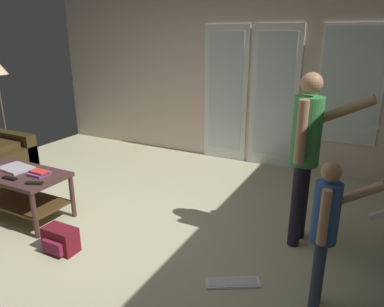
% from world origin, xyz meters
% --- Properties ---
extents(ground_plane, '(6.29, 5.49, 0.02)m').
position_xyz_m(ground_plane, '(0.00, 0.00, -0.01)').
color(ground_plane, '#B5B08B').
extents(wall_back_with_doors, '(6.29, 0.09, 2.93)m').
position_xyz_m(wall_back_with_doors, '(0.08, 2.71, 1.42)').
color(wall_back_with_doors, beige).
rests_on(wall_back_with_doors, ground_plane).
extents(coffee_table, '(1.08, 0.57, 0.52)m').
position_xyz_m(coffee_table, '(-1.16, -0.18, 0.38)').
color(coffee_table, '#442A27').
rests_on(coffee_table, ground_plane).
extents(person_adult, '(0.70, 0.44, 1.62)m').
position_xyz_m(person_adult, '(1.64, 0.70, 0.97)').
color(person_adult, '#201E2D').
rests_on(person_adult, ground_plane).
extents(person_child, '(0.48, 0.31, 1.14)m').
position_xyz_m(person_child, '(1.95, -0.16, 0.68)').
color(person_child, '#363D5C').
rests_on(person_child, ground_plane).
extents(backpack, '(0.32, 0.21, 0.24)m').
position_xyz_m(backpack, '(-0.27, -0.49, 0.12)').
color(backpack, maroon).
rests_on(backpack, ground_plane).
extents(loose_keyboard, '(0.45, 0.33, 0.02)m').
position_xyz_m(loose_keyboard, '(1.31, -0.19, 0.01)').
color(loose_keyboard, white).
rests_on(loose_keyboard, ground_plane).
extents(laptop_closed, '(0.37, 0.29, 0.03)m').
position_xyz_m(laptop_closed, '(-1.26, -0.12, 0.53)').
color(laptop_closed, '#B4ADB7').
rests_on(laptop_closed, coffee_table).
extents(tv_remote_black, '(0.18, 0.12, 0.02)m').
position_xyz_m(tv_remote_black, '(-0.74, -0.32, 0.53)').
color(tv_remote_black, black).
rests_on(tv_remote_black, coffee_table).
extents(dvd_remote_slim, '(0.17, 0.06, 0.02)m').
position_xyz_m(dvd_remote_slim, '(-1.06, -0.35, 0.53)').
color(dvd_remote_slim, black).
rests_on(dvd_remote_slim, coffee_table).
extents(book_stack, '(0.20, 0.18, 0.05)m').
position_xyz_m(book_stack, '(-0.89, -0.12, 0.54)').
color(book_stack, '#7D3F8C').
rests_on(book_stack, coffee_table).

